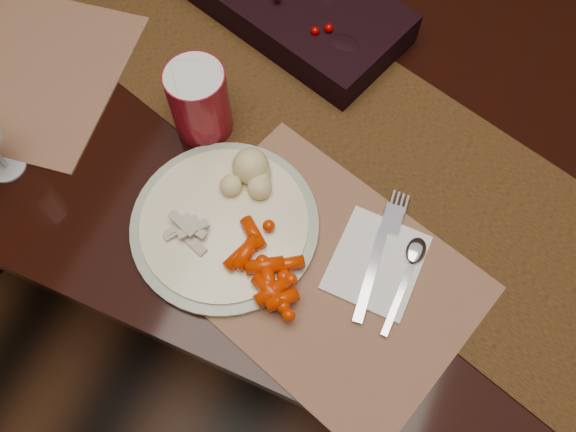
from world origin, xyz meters
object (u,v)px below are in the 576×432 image
at_px(centerpiece, 294,0).
at_px(red_cup, 200,102).
at_px(dinner_plate, 225,224).
at_px(turkey_shreds, 185,225).
at_px(placemat_main, 321,273).
at_px(mashed_potatoes, 249,176).
at_px(napkin, 376,262).
at_px(baby_carrots, 262,261).
at_px(dining_table, 332,181).

distance_m(centerpiece, red_cup, 0.26).
bearing_deg(red_cup, dinner_plate, -53.38).
bearing_deg(turkey_shreds, centerpiece, 92.83).
distance_m(placemat_main, dinner_plate, 0.15).
distance_m(mashed_potatoes, turkey_shreds, 0.11).
relative_size(dinner_plate, napkin, 1.97).
relative_size(dinner_plate, baby_carrots, 2.35).
bearing_deg(napkin, baby_carrots, -152.66).
relative_size(placemat_main, red_cup, 3.38).
bearing_deg(dining_table, placemat_main, -75.10).
distance_m(dining_table, dinner_plate, 0.51).
bearing_deg(mashed_potatoes, dining_table, 78.86).
relative_size(dining_table, dinner_plate, 6.89).
bearing_deg(dinner_plate, centerpiece, 99.39).
bearing_deg(baby_carrots, mashed_potatoes, 122.58).
xyz_separation_m(baby_carrots, red_cup, (-0.18, 0.17, 0.03)).
bearing_deg(dinner_plate, dining_table, 79.68).
height_order(placemat_main, dinner_plate, dinner_plate).
bearing_deg(dining_table, mashed_potatoes, -101.14).
xyz_separation_m(mashed_potatoes, red_cup, (-0.11, 0.07, 0.02)).
relative_size(centerpiece, red_cup, 3.13).
xyz_separation_m(baby_carrots, napkin, (0.14, 0.07, -0.02)).
height_order(dining_table, turkey_shreds, turkey_shreds).
xyz_separation_m(placemat_main, mashed_potatoes, (-0.14, 0.08, 0.04)).
distance_m(turkey_shreds, red_cup, 0.18).
bearing_deg(placemat_main, dining_table, 122.40).
xyz_separation_m(mashed_potatoes, turkey_shreds, (-0.05, -0.10, -0.02)).
xyz_separation_m(centerpiece, napkin, (0.28, -0.36, -0.03)).
distance_m(dinner_plate, turkey_shreds, 0.06).
height_order(dining_table, baby_carrots, baby_carrots).
xyz_separation_m(dining_table, napkin, (0.15, -0.29, 0.38)).
bearing_deg(mashed_potatoes, turkey_shreds, -118.56).
bearing_deg(napkin, placemat_main, -145.03).
relative_size(centerpiece, dinner_plate, 1.41).
height_order(turkey_shreds, napkin, turkey_shreds).
height_order(dining_table, napkin, napkin).
bearing_deg(dining_table, red_cup, -130.64).
bearing_deg(mashed_potatoes, centerpiece, 102.70).
xyz_separation_m(mashed_potatoes, napkin, (0.20, -0.03, -0.04)).
height_order(placemat_main, mashed_potatoes, mashed_potatoes).
xyz_separation_m(placemat_main, napkin, (0.06, 0.04, 0.00)).
xyz_separation_m(napkin, red_cup, (-0.31, 0.10, 0.06)).
distance_m(baby_carrots, napkin, 0.16).
relative_size(turkey_shreds, napkin, 0.52).
xyz_separation_m(centerpiece, red_cup, (-0.04, -0.25, 0.02)).
relative_size(turkey_shreds, red_cup, 0.59).
xyz_separation_m(centerpiece, mashed_potatoes, (0.07, -0.32, 0.00)).
distance_m(centerpiece, turkey_shreds, 0.42).
bearing_deg(baby_carrots, red_cup, 135.56).
distance_m(dinner_plate, baby_carrots, 0.08).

